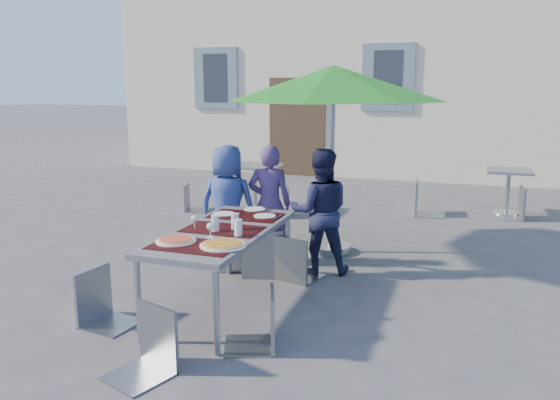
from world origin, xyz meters
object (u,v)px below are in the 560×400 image
at_px(child_2, 320,212).
at_px(bg_chair_r_1, 517,183).
at_px(chair_2, 296,231).
at_px(chair_0, 231,222).
at_px(cafe_table_0, 255,179).
at_px(pizza_near_left, 176,240).
at_px(chair_4, 260,286).
at_px(pizza_near_right, 223,244).
at_px(cafe_table_1, 508,184).
at_px(patio_umbrella, 333,85).
at_px(chair_1, 263,223).
at_px(child_0, 228,204).
at_px(chair_3, 99,265).
at_px(child_1, 269,204).
at_px(bg_chair_l_1, 425,177).
at_px(bg_chair_l_0, 192,181).
at_px(chair_5, 146,303).
at_px(dining_table, 223,235).
at_px(bg_chair_r_0, 282,186).

distance_m(child_2, bg_chair_r_1, 4.05).
bearing_deg(chair_2, bg_chair_r_1, 57.23).
relative_size(chair_0, cafe_table_0, 1.22).
bearing_deg(pizza_near_left, chair_4, -8.66).
distance_m(pizza_near_right, child_2, 1.77).
bearing_deg(cafe_table_1, patio_umbrella, -127.14).
bearing_deg(chair_1, bg_chair_r_1, 53.15).
bearing_deg(pizza_near_left, child_2, 66.07).
bearing_deg(chair_0, child_0, 121.83).
bearing_deg(pizza_near_right, chair_3, -171.17).
height_order(child_1, bg_chair_r_1, child_1).
height_order(pizza_near_right, bg_chair_l_1, bg_chair_l_1).
bearing_deg(child_2, pizza_near_right, 60.50).
height_order(child_0, chair_1, child_0).
distance_m(pizza_near_left, chair_2, 1.55).
bearing_deg(child_0, chair_4, 116.06).
bearing_deg(patio_umbrella, cafe_table_1, 52.86).
bearing_deg(cafe_table_0, bg_chair_l_0, -164.42).
bearing_deg(bg_chair_l_0, chair_3, -72.35).
relative_size(child_2, chair_2, 1.49).
bearing_deg(chair_5, dining_table, 88.94).
height_order(chair_1, cafe_table_0, chair_1).
xyz_separation_m(chair_3, bg_chair_l_0, (-1.33, 4.18, -0.05)).
bearing_deg(child_2, chair_1, 12.66).
distance_m(child_2, patio_umbrella, 1.55).
xyz_separation_m(chair_0, bg_chair_r_1, (3.17, 3.62, 0.01)).
bearing_deg(dining_table, chair_2, 65.25).
xyz_separation_m(chair_5, cafe_table_1, (2.74, 6.15, -0.04)).
height_order(chair_3, patio_umbrella, patio_umbrella).
height_order(child_1, chair_3, child_1).
distance_m(child_2, bg_chair_l_1, 3.30).
distance_m(child_2, chair_5, 2.57).
bearing_deg(bg_chair_l_0, chair_2, -45.26).
xyz_separation_m(chair_1, bg_chair_l_0, (-2.22, 2.60, -0.10)).
bearing_deg(chair_1, cafe_table_0, 112.87).
bearing_deg(chair_0, child_2, 14.22).
bearing_deg(bg_chair_r_0, dining_table, -79.84).
relative_size(child_0, cafe_table_1, 1.90).
bearing_deg(dining_table, chair_4, -46.01).
relative_size(chair_2, bg_chair_r_1, 0.97).
bearing_deg(chair_5, child_1, 90.95).
relative_size(pizza_near_left, bg_chair_r_0, 0.39).
distance_m(dining_table, cafe_table_0, 3.98).
relative_size(bg_chair_l_0, bg_chair_r_0, 0.98).
bearing_deg(dining_table, chair_1, 87.62).
xyz_separation_m(chair_4, patio_umbrella, (-0.08, 2.63, 1.52)).
xyz_separation_m(cafe_table_1, bg_chair_r_1, (0.10, -0.28, 0.07)).
height_order(chair_4, bg_chair_l_1, bg_chair_l_1).
distance_m(chair_5, bg_chair_l_1, 5.86).
xyz_separation_m(child_1, patio_umbrella, (0.59, 0.58, 1.35)).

